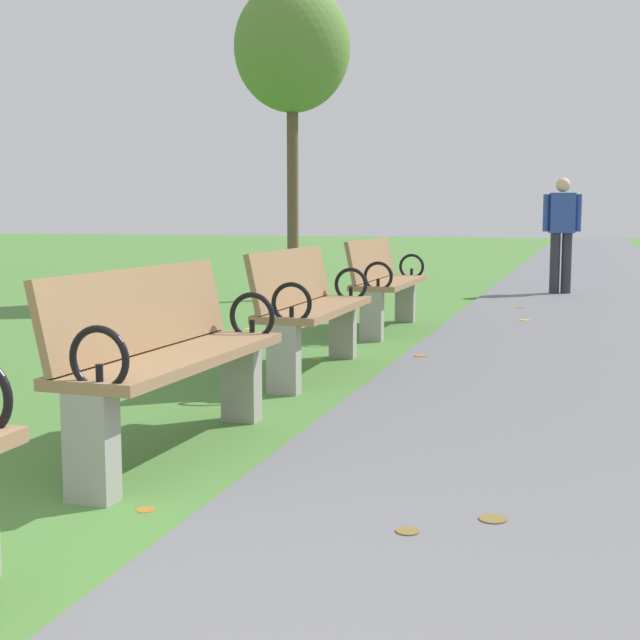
{
  "coord_description": "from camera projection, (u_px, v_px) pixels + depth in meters",
  "views": [
    {
      "loc": [
        1.41,
        -1.61,
        1.16
      ],
      "look_at": [
        -0.05,
        3.22,
        0.55
      ],
      "focal_mm": 49.97,
      "sensor_mm": 36.0,
      "label": 1
    }
  ],
  "objects": [
    {
      "name": "park_bench_3",
      "position": [
        310.0,
        307.0,
        6.4
      ],
      "size": [
        0.49,
        1.6,
        0.9
      ],
      "color": "#93704C",
      "rests_on": "ground"
    },
    {
      "name": "park_bench_2",
      "position": [
        168.0,
        355.0,
        4.25
      ],
      "size": [
        0.53,
        1.62,
        0.9
      ],
      "color": "#93704C",
      "rests_on": "ground"
    },
    {
      "name": "scattered_leaves",
      "position": [
        394.0,
        368.0,
        6.59
      ],
      "size": [
        5.36,
        10.7,
        0.02
      ],
      "color": "#AD6B23",
      "rests_on": "ground"
    },
    {
      "name": "paved_walkway",
      "position": [
        590.0,
        267.0,
        18.77
      ],
      "size": [
        2.87,
        44.0,
        0.02
      ],
      "primitive_type": "cube",
      "color": "slate",
      "rests_on": "ground"
    },
    {
      "name": "tree_2",
      "position": [
        292.0,
        50.0,
        11.58
      ],
      "size": [
        1.52,
        1.52,
        4.13
      ],
      "color": "brown",
      "rests_on": "ground"
    },
    {
      "name": "pedestrian_walking",
      "position": [
        562.0,
        229.0,
        12.51
      ],
      "size": [
        0.52,
        0.28,
        1.62
      ],
      "color": "#2D2D38",
      "rests_on": "paved_walkway"
    },
    {
      "name": "park_bench_4",
      "position": [
        385.0,
        282.0,
        8.73
      ],
      "size": [
        0.48,
        1.6,
        0.9
      ],
      "color": "#93704C",
      "rests_on": "ground"
    }
  ]
}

